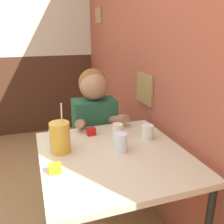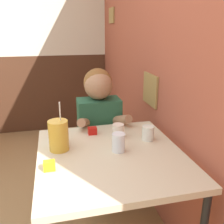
# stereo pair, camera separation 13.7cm
# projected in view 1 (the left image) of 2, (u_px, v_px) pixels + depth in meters

# --- Properties ---
(brick_wall_right) EXTENTS (0.08, 4.65, 2.70)m
(brick_wall_right) POSITION_uv_depth(u_px,v_px,m) (127.00, 41.00, 2.38)
(brick_wall_right) COLOR #9E4C38
(brick_wall_right) RESTS_ON ground_plane
(main_table) EXTENTS (0.85, 0.90, 0.76)m
(main_table) POSITION_uv_depth(u_px,v_px,m) (114.00, 164.00, 1.50)
(main_table) COLOR beige
(main_table) RESTS_ON ground_plane
(person_seated) EXTENTS (0.42, 0.42, 1.17)m
(person_seated) POSITION_uv_depth(u_px,v_px,m) (95.00, 133.00, 2.06)
(person_seated) COLOR #235138
(person_seated) RESTS_ON ground_plane
(cocktail_pitcher) EXTENTS (0.12, 0.12, 0.30)m
(cocktail_pitcher) POSITION_uv_depth(u_px,v_px,m) (60.00, 137.00, 1.46)
(cocktail_pitcher) COLOR gold
(cocktail_pitcher) RESTS_ON main_table
(glass_near_pitcher) EXTENTS (0.08, 0.08, 0.11)m
(glass_near_pitcher) POSITION_uv_depth(u_px,v_px,m) (121.00, 142.00, 1.48)
(glass_near_pitcher) COLOR silver
(glass_near_pitcher) RESTS_ON main_table
(glass_center) EXTENTS (0.08, 0.08, 0.10)m
(glass_center) POSITION_uv_depth(u_px,v_px,m) (147.00, 132.00, 1.66)
(glass_center) COLOR silver
(glass_center) RESTS_ON main_table
(glass_far_side) EXTENTS (0.08, 0.08, 0.09)m
(glass_far_side) POSITION_uv_depth(u_px,v_px,m) (118.00, 131.00, 1.68)
(glass_far_side) COLOR silver
(glass_far_side) RESTS_ON main_table
(glass_by_brick) EXTENTS (0.07, 0.07, 0.10)m
(glass_by_brick) POSITION_uv_depth(u_px,v_px,m) (54.00, 137.00, 1.57)
(glass_by_brick) COLOR silver
(glass_by_brick) RESTS_ON main_table
(condiment_ketchup) EXTENTS (0.06, 0.04, 0.05)m
(condiment_ketchup) POSITION_uv_depth(u_px,v_px,m) (91.00, 132.00, 1.72)
(condiment_ketchup) COLOR #B7140F
(condiment_ketchup) RESTS_ON main_table
(condiment_mustard) EXTENTS (0.06, 0.04, 0.05)m
(condiment_mustard) POSITION_uv_depth(u_px,v_px,m) (55.00, 169.00, 1.26)
(condiment_mustard) COLOR yellow
(condiment_mustard) RESTS_ON main_table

